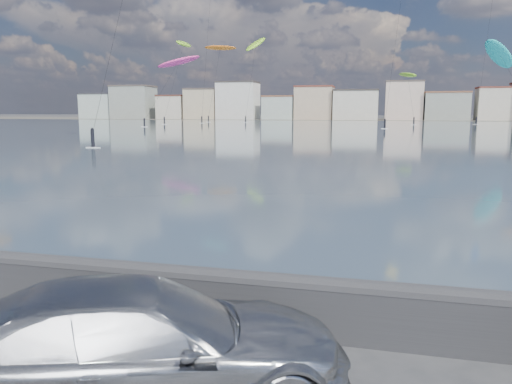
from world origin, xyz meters
TOP-DOWN VIEW (x-y plane):
  - bay_water at (0.00, 91.50)m, footprint 500.00×177.00m
  - far_shore_strip at (0.00, 200.00)m, footprint 500.00×60.00m
  - seawall at (0.00, 2.70)m, footprint 400.00×0.36m
  - far_buildings at (1.31, 186.00)m, footprint 240.79×13.26m
  - car_silver at (0.38, 0.36)m, footprint 5.87×4.19m
  - kitesurfer_3 at (-49.15, 124.85)m, footprint 4.20×16.13m
  - kitesurfer_7 at (-46.35, 148.14)m, footprint 10.42×10.68m
  - kitesurfer_9 at (9.85, 140.30)m, footprint 6.34×20.10m
  - kitesurfer_10 at (22.40, 89.75)m, footprint 8.65×18.33m
  - kitesurfer_12 at (-33.87, 143.97)m, footprint 6.22×13.42m
  - kitesurfer_15 at (-44.71, 110.30)m, footprint 10.45×18.69m

SIDE VIEW (x-z plane):
  - bay_water at x=0.00m, z-range 0.01..0.01m
  - far_shore_strip at x=0.00m, z-range 0.01..0.01m
  - seawall at x=0.00m, z-range 0.04..1.12m
  - car_silver at x=0.38m, z-range 0.00..1.58m
  - far_buildings at x=1.31m, z-range -1.27..13.33m
  - kitesurfer_10 at x=22.40m, z-range 4.98..20.94m
  - kitesurfer_9 at x=9.85m, z-range 5.83..20.20m
  - kitesurfer_15 at x=-44.71m, z-range 6.31..23.78m
  - kitesurfer_3 at x=-49.15m, z-range 9.72..32.33m
  - kitesurfer_7 at x=-46.35m, z-range 10.66..34.56m
  - kitesurfer_12 at x=-33.87m, z-range 9.88..35.88m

